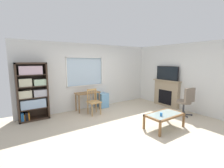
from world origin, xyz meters
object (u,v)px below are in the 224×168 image
at_px(office_chair, 186,100).
at_px(coffee_table, 164,116).
at_px(plastic_drawer_unit, 103,100).
at_px(fireplace, 166,93).
at_px(wooden_chair, 94,101).
at_px(tv, 167,73).
at_px(sippy_cup, 161,114).
at_px(bookshelf, 32,91).
at_px(desk_under_window, 88,96).

bearing_deg(office_chair, coffee_table, -171.06).
distance_m(plastic_drawer_unit, fireplace, 2.68).
relative_size(fireplace, office_chair, 1.23).
bearing_deg(office_chair, plastic_drawer_unit, 125.65).
height_order(wooden_chair, plastic_drawer_unit, wooden_chair).
relative_size(fireplace, tv, 1.21).
distance_m(coffee_table, sippy_cup, 0.25).
distance_m(tv, office_chair, 1.49).
bearing_deg(bookshelf, coffee_table, -43.66).
bearing_deg(plastic_drawer_unit, desk_under_window, -175.95).
height_order(bookshelf, office_chair, bookshelf).
bearing_deg(coffee_table, fireplace, 35.55).
bearing_deg(wooden_chair, desk_under_window, 88.24).
bearing_deg(plastic_drawer_unit, coffee_table, -82.52).
relative_size(plastic_drawer_unit, fireplace, 0.48).
xyz_separation_m(fireplace, office_chair, (-0.47, -1.15, -0.00)).
height_order(office_chair, coffee_table, office_chair).
distance_m(tv, coffee_table, 2.56).
height_order(bookshelf, tv, bookshelf).
distance_m(plastic_drawer_unit, sippy_cup, 2.82).
xyz_separation_m(wooden_chair, sippy_cup, (0.86, -2.25, -0.00)).
height_order(plastic_drawer_unit, tv, tv).
height_order(bookshelf, coffee_table, bookshelf).
bearing_deg(bookshelf, plastic_drawer_unit, -1.26).
xyz_separation_m(desk_under_window, fireplace, (2.99, -1.33, -0.03)).
bearing_deg(wooden_chair, bookshelf, 161.53).
bearing_deg(bookshelf, wooden_chair, -18.47).
xyz_separation_m(bookshelf, fireplace, (4.86, -1.43, -0.40)).
xyz_separation_m(bookshelf, coffee_table, (2.94, -2.81, -0.59)).
relative_size(plastic_drawer_unit, office_chair, 0.58).
bearing_deg(bookshelf, tv, -16.48).
xyz_separation_m(wooden_chair, plastic_drawer_unit, (0.72, 0.56, -0.17)).
xyz_separation_m(fireplace, coffee_table, (-1.92, -1.37, -0.19)).
relative_size(bookshelf, wooden_chair, 2.05).
distance_m(desk_under_window, tv, 3.35).
bearing_deg(wooden_chair, fireplace, -15.14).
xyz_separation_m(desk_under_window, wooden_chair, (-0.02, -0.51, -0.12)).
bearing_deg(coffee_table, sippy_cup, -164.72).
distance_m(office_chair, sippy_cup, 1.70).
bearing_deg(tv, plastic_drawer_unit, 148.70).
relative_size(coffee_table, sippy_cup, 12.10).
bearing_deg(office_chair, wooden_chair, 142.27).
bearing_deg(plastic_drawer_unit, tv, -31.30).
bearing_deg(office_chair, fireplace, 67.53).
height_order(tv, coffee_table, tv).
height_order(bookshelf, plastic_drawer_unit, bookshelf).
xyz_separation_m(plastic_drawer_unit, tv, (2.27, -1.38, 1.10)).
distance_m(plastic_drawer_unit, tv, 2.87).
xyz_separation_m(plastic_drawer_unit, office_chair, (1.81, -2.52, 0.26)).
bearing_deg(bookshelf, office_chair, -30.44).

